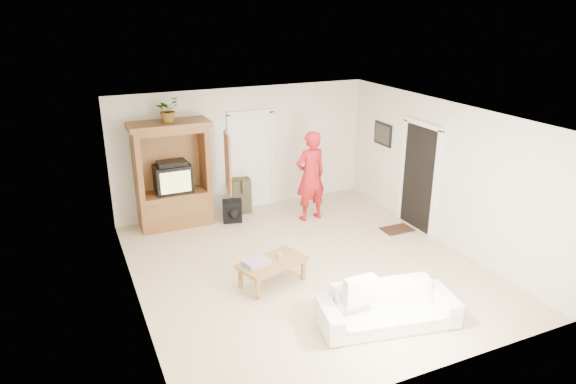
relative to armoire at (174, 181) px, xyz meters
name	(u,v)px	position (x,y,z in m)	size (l,w,h in m)	color
floor	(306,266)	(1.58, -2.66, -0.91)	(6.00, 6.00, 0.00)	tan
ceiling	(308,114)	(1.58, -2.66, 1.69)	(6.00, 6.00, 0.00)	white
wall_back	(244,149)	(1.58, 0.34, 0.39)	(5.50, 5.50, 0.00)	silver
wall_front	(426,280)	(1.58, -5.66, 0.39)	(5.50, 5.50, 0.00)	silver
wall_left	(131,223)	(-1.17, -2.66, 0.39)	(6.00, 6.00, 0.00)	silver
wall_right	(442,173)	(4.33, -2.66, 0.39)	(6.00, 6.00, 0.00)	silver
armoire	(174,181)	(0.00, 0.00, 0.00)	(1.82, 1.14, 2.10)	brown
door_back	(251,161)	(1.73, 0.31, 0.11)	(0.85, 0.05, 2.04)	white
doorway_right	(419,178)	(4.30, -2.06, 0.11)	(0.05, 0.90, 2.04)	black
framed_picture	(383,134)	(4.31, -0.76, 0.69)	(0.03, 0.60, 0.48)	black
doormat	(397,229)	(3.88, -2.06, -0.90)	(0.60, 0.40, 0.02)	#382316
plant	(168,110)	(-0.02, -0.03, 1.43)	(0.43, 0.37, 0.47)	#4C7238
man	(311,176)	(2.57, -0.84, 0.02)	(0.68, 0.44, 1.85)	#A91619
sofa	(388,307)	(1.86, -4.62, -0.63)	(1.89, 0.74, 0.55)	white
coffee_table	(272,264)	(0.85, -2.95, -0.56)	(1.18, 0.86, 0.40)	olive
towel	(256,262)	(0.58, -2.95, -0.47)	(0.38, 0.28, 0.08)	#FF5468
candle	(279,255)	(0.99, -2.90, -0.46)	(0.08, 0.08, 0.10)	tan
backpack_black	(232,212)	(1.04, -0.37, -0.68)	(0.38, 0.22, 0.47)	black
backpack_olive	(241,196)	(1.40, 0.08, -0.54)	(0.39, 0.29, 0.74)	#47442B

